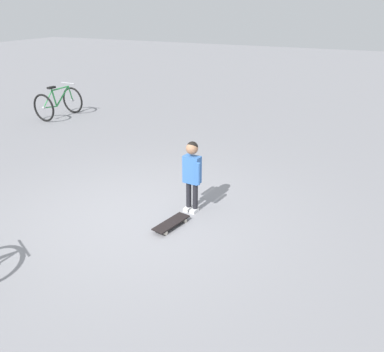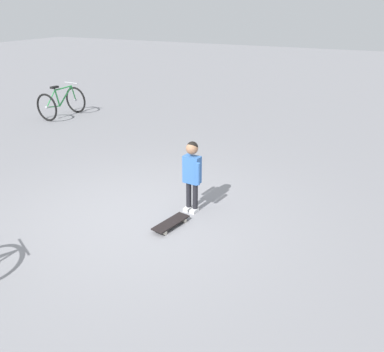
% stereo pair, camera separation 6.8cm
% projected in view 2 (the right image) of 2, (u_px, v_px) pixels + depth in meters
% --- Properties ---
extents(ground_plane, '(50.00, 50.00, 0.00)m').
position_uv_depth(ground_plane, '(138.00, 217.00, 5.92)').
color(ground_plane, gray).
extents(child_person, '(0.24, 0.36, 1.06)m').
position_uv_depth(child_person, '(192.00, 169.00, 5.87)').
color(child_person, black).
rests_on(child_person, ground).
extents(skateboard, '(0.63, 0.30, 0.07)m').
position_uv_depth(skateboard, '(171.00, 223.00, 5.66)').
color(skateboard, black).
rests_on(skateboard, ground).
extents(bicycle_near, '(1.11, 0.77, 0.85)m').
position_uv_depth(bicycle_near, '(62.00, 103.00, 11.00)').
color(bicycle_near, black).
rests_on(bicycle_near, ground).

